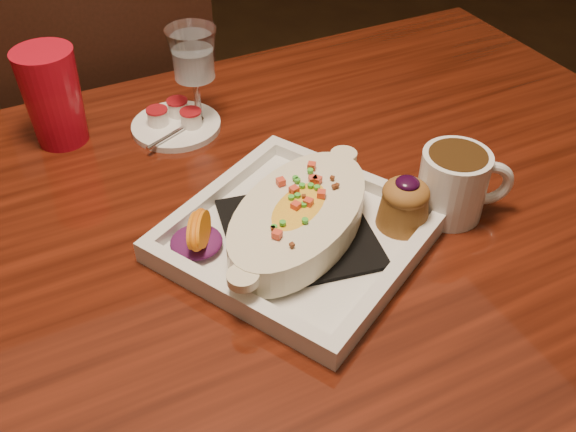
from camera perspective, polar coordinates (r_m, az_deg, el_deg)
name	(u,v)px	position (r m, az deg, el deg)	size (l,w,h in m)	color
table	(218,287)	(0.90, -6.28, -6.29)	(1.50, 0.90, 0.75)	#611D0D
chair_far	(116,146)	(1.47, -15.02, 6.06)	(0.42, 0.42, 0.93)	black
plate	(306,223)	(0.80, 1.58, -0.62)	(0.39, 0.39, 0.08)	white
coffee_mug	(455,182)	(0.86, 14.65, 2.98)	(0.12, 0.09, 0.09)	white
goblet	(193,60)	(1.00, -8.42, 13.57)	(0.08, 0.08, 0.16)	silver
saucer	(176,123)	(1.04, -9.94, 8.16)	(0.14, 0.14, 0.10)	white
red_tumbler	(53,97)	(1.03, -20.15, 9.88)	(0.09, 0.09, 0.15)	red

